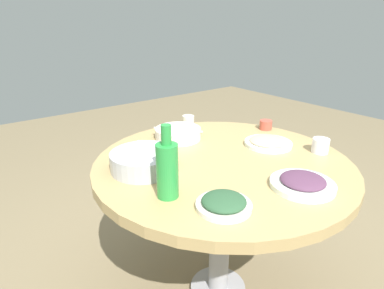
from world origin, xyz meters
The scene contains 10 objects.
round_dining_table centered at (0.00, 0.00, 0.69)m, with size 1.16×1.16×0.77m.
rice_bowl centered at (0.13, 0.33, 0.81)m, with size 0.28×0.28×0.09m.
soup_bowl centered at (0.35, 0.00, 0.80)m, with size 0.24×0.24×0.06m.
dish_noodles centered at (-0.01, -0.31, 0.79)m, with size 0.24×0.24×0.04m.
dish_eggplant centered at (-0.37, -0.07, 0.79)m, with size 0.24×0.24×0.05m.
dish_greens centered at (-0.29, 0.27, 0.79)m, with size 0.19×0.19×0.05m.
green_bottle centered at (-0.11, 0.37, 0.88)m, with size 0.08×0.08×0.27m.
tea_cup_near centered at (0.17, -0.49, 0.80)m, with size 0.07×0.07×0.05m, color #C04F3E.
tea_cup_far centered at (0.50, -0.18, 0.80)m, with size 0.07×0.07×0.06m, color beige.
tea_cup_side centered at (-0.22, -0.43, 0.81)m, with size 0.08×0.08×0.07m, color white.
Camera 1 is at (-0.97, 0.93, 1.37)m, focal length 30.11 mm.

